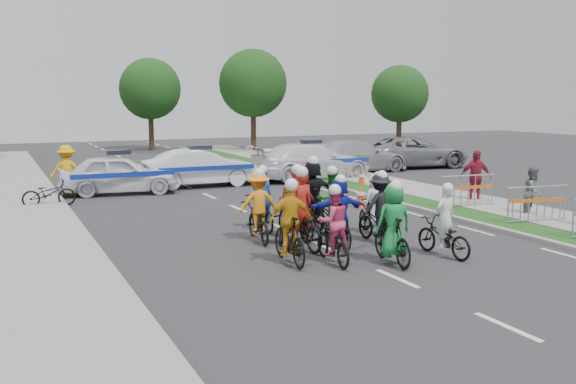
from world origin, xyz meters
name	(u,v)px	position (x,y,z in m)	size (l,w,h in m)	color
ground	(397,279)	(0.00, 0.00, 0.00)	(90.00, 90.00, 0.00)	#28282B
curb_right	(443,215)	(5.10, 5.00, 0.06)	(0.20, 60.00, 0.12)	gray
grass_strip	(461,214)	(5.80, 5.00, 0.06)	(1.20, 60.00, 0.11)	#1F4917
sidewalk_right	(506,209)	(7.60, 5.00, 0.07)	(2.40, 60.00, 0.13)	gray
sidewalk_left	(30,254)	(-6.50, 5.00, 0.07)	(3.00, 60.00, 0.13)	gray
rider_0	(444,232)	(2.01, 1.11, 0.56)	(0.73, 1.71, 1.70)	black
rider_1	(393,231)	(0.56, 1.00, 0.72)	(0.84, 1.81, 1.85)	black
rider_2	(333,234)	(-0.57, 1.63, 0.65)	(0.78, 1.76, 1.74)	black
rider_3	(290,231)	(-1.43, 1.98, 0.72)	(0.97, 1.81, 1.88)	black
rider_4	(379,215)	(1.40, 2.82, 0.71)	(1.03, 1.81, 1.82)	black
rider_5	(339,216)	(0.29, 2.90, 0.75)	(1.45, 1.73, 1.77)	black
rider_6	(300,221)	(-0.61, 3.16, 0.65)	(0.78, 1.98, 1.99)	black
rider_7	(376,209)	(1.92, 3.80, 0.66)	(0.70, 1.59, 1.67)	black
rider_8	(330,209)	(0.77, 4.18, 0.68)	(0.79, 1.82, 1.84)	black
rider_9	(296,210)	(-0.25, 4.13, 0.74)	(0.99, 1.87, 1.93)	black
rider_10	(258,213)	(-1.21, 4.33, 0.72)	(1.09, 1.88, 1.85)	black
rider_11	(312,198)	(0.75, 5.20, 0.84)	(1.65, 1.97, 2.00)	black
rider_12	(262,208)	(-0.58, 5.59, 0.59)	(0.71, 1.78, 1.78)	black
rider_13	(309,197)	(1.21, 6.27, 0.68)	(0.76, 1.68, 1.74)	black
police_car_0	(119,174)	(-2.86, 14.00, 0.74)	(1.75, 4.35, 1.48)	white
police_car_1	(201,168)	(0.52, 14.67, 0.75)	(1.60, 4.58, 1.51)	white
police_car_2	(311,161)	(5.59, 14.73, 0.80)	(2.24, 5.52, 1.60)	white
civilian_sedan	(355,156)	(8.84, 16.40, 0.78)	(2.18, 5.37, 1.56)	#A9A9AD
civilian_suv	(414,152)	(12.70, 16.97, 0.80)	(2.65, 5.76, 1.60)	gray
spectator_1	(533,192)	(7.55, 3.88, 0.77)	(0.74, 0.58, 1.53)	slate
spectator_2	(475,177)	(7.74, 6.65, 0.91)	(1.07, 0.44, 1.82)	maroon
marshal_hiviz	(67,170)	(-4.67, 14.41, 0.93)	(1.20, 0.69, 1.85)	#DCA50B
barrier_1	(537,206)	(6.70, 2.90, 0.56)	(2.00, 0.50, 1.12)	#A5A8AD
barrier_2	(468,192)	(6.70, 5.78, 0.56)	(2.00, 0.50, 1.12)	#A5A8AD
cone_0	(360,197)	(3.72, 7.51, 0.34)	(0.40, 0.40, 0.70)	#F24C0C
cone_1	(362,179)	(6.33, 11.71, 0.34)	(0.40, 0.40, 0.70)	#F24C0C
parked_bike	(49,193)	(-5.51, 12.03, 0.45)	(0.59, 1.70, 0.89)	black
tree_1	(253,83)	(9.00, 30.00, 4.54)	(4.55, 4.55, 6.82)	#382619
tree_2	(400,94)	(18.00, 26.00, 3.83)	(3.85, 3.85, 5.77)	#382619
tree_4	(150,89)	(3.00, 34.00, 4.19)	(4.20, 4.20, 6.30)	#382619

